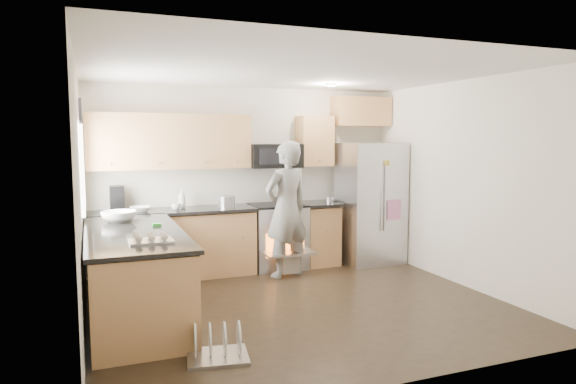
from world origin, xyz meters
name	(u,v)px	position (x,y,z in m)	size (l,w,h in m)	color
ground	(300,305)	(0.00, 0.00, 0.00)	(4.50, 4.50, 0.00)	black
room_shell	(296,156)	(-0.04, 0.02, 1.67)	(4.54, 4.04, 2.62)	silver
back_cabinet_run	(212,204)	(-0.58, 1.75, 0.96)	(4.45, 0.64, 2.50)	#B18247
peninsula	(135,274)	(-1.75, 0.25, 0.47)	(0.96, 2.36, 1.05)	#B18247
stove_range	(277,221)	(0.35, 1.69, 0.68)	(0.76, 0.97, 1.79)	#B7B7BC
refrigerator	(370,203)	(1.77, 1.49, 0.90)	(0.91, 0.73, 1.80)	#B7B7BC
person	(287,209)	(0.31, 1.20, 0.92)	(0.67, 0.44, 1.84)	gray
dish_rack	(218,349)	(-1.20, -1.05, 0.09)	(0.57, 0.49, 0.32)	#B7B7BC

